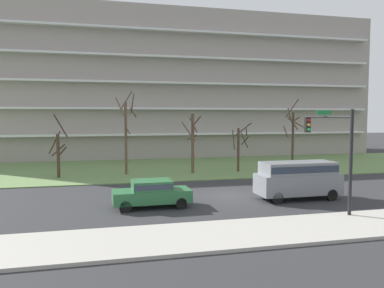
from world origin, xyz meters
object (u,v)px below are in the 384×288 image
at_px(tree_center, 193,141).
at_px(tree_far_right, 292,135).
at_px(sedan_green_near_left, 152,192).
at_px(tree_left, 126,132).
at_px(van_gray_center_left, 298,177).
at_px(traffic_signal_mast, 332,142).
at_px(tree_far_left, 58,152).
at_px(tree_right, 240,146).

distance_m(tree_center, tree_far_right, 10.14).
bearing_deg(sedan_green_near_left, tree_left, 91.48).
relative_size(tree_center, van_gray_center_left, 1.04).
distance_m(tree_far_right, traffic_signal_mast, 16.30).
height_order(tree_far_left, tree_left, tree_left).
distance_m(tree_right, van_gray_center_left, 11.80).
relative_size(tree_left, tree_far_right, 1.08).
height_order(sedan_green_near_left, van_gray_center_left, van_gray_center_left).
distance_m(tree_left, sedan_green_near_left, 12.84).
bearing_deg(tree_far_right, traffic_signal_mast, -110.85).
relative_size(van_gray_center_left, traffic_signal_mast, 0.94).
bearing_deg(sedan_green_near_left, van_gray_center_left, -1.06).
height_order(tree_left, van_gray_center_left, tree_left).
relative_size(tree_left, tree_center, 1.37).
relative_size(tree_far_left, sedan_green_near_left, 1.21).
height_order(sedan_green_near_left, traffic_signal_mast, traffic_signal_mast).
height_order(van_gray_center_left, traffic_signal_mast, traffic_signal_mast).
bearing_deg(van_gray_center_left, traffic_signal_mast, -83.13).
xyz_separation_m(van_gray_center_left, traffic_signal_mast, (0.38, -2.97, 2.41)).
relative_size(tree_center, traffic_signal_mast, 0.98).
bearing_deg(tree_center, traffic_signal_mast, -73.61).
distance_m(tree_left, van_gray_center_left, 16.02).
bearing_deg(tree_far_right, van_gray_center_left, -116.75).
height_order(tree_center, van_gray_center_left, tree_center).
relative_size(tree_far_right, traffic_signal_mast, 1.24).
xyz_separation_m(tree_left, tree_center, (5.80, -0.79, -0.81)).
bearing_deg(tree_far_left, tree_right, -1.05).
bearing_deg(tree_center, tree_far_right, 3.14).
distance_m(tree_far_left, traffic_signal_mast, 21.83).
xyz_separation_m(tree_left, traffic_signal_mast, (10.12, -15.46, 0.03)).
bearing_deg(sedan_green_near_left, tree_center, 64.78).
relative_size(tree_center, tree_right, 1.18).
bearing_deg(van_gray_center_left, tree_left, 127.52).
relative_size(tree_left, tree_right, 1.62).
bearing_deg(sedan_green_near_left, tree_far_left, 116.23).
height_order(tree_left, tree_far_right, tree_left).
height_order(tree_right, tree_far_right, tree_far_right).
bearing_deg(tree_left, van_gray_center_left, -52.06).
bearing_deg(tree_left, sedan_green_near_left, -87.46).
height_order(tree_far_left, van_gray_center_left, tree_far_left).
bearing_deg(tree_far_left, tree_center, -1.63).
relative_size(tree_left, van_gray_center_left, 1.43).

